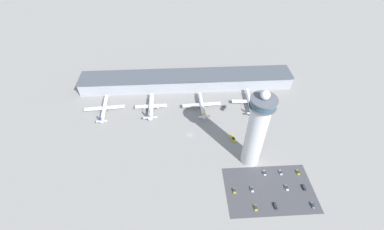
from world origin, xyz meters
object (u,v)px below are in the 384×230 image
Objects in this scene: service_truck_baggage at (255,120)px; car_maroon_suv at (313,205)px; service_truck_fuel at (224,108)px; car_navy_sedan at (281,172)px; airplane_gate_charlie at (202,105)px; car_white_wagon at (256,208)px; car_green_van at (298,172)px; car_yellow_taxi at (252,189)px; service_truck_catering at (233,139)px; car_black_suv at (275,206)px; control_tower at (256,131)px; airplane_gate_delta at (250,101)px; airplane_gate_alpha at (104,108)px; car_grey_coupe at (264,173)px; car_red_hatchback at (287,188)px; airplane_gate_bravo at (151,106)px; car_blue_compact at (234,191)px; car_silver_sedan at (304,187)px.

service_truck_baggage is 1.84× the size of car_maroon_suv.
service_truck_fuel reaches higher than car_navy_sedan.
airplane_gate_charlie is 7.98× the size of car_maroon_suv.
car_white_wagon is at bearing -133.68° from car_navy_sedan.
car_yellow_taxi is at bearing -162.00° from car_green_van.
car_black_suv is (18.61, -62.00, -0.35)m from service_truck_catering.
control_tower is 14.86× the size of car_maroon_suv.
airplane_gate_delta is 108.90m from car_white_wagon.
service_truck_catering is at bearing 106.71° from car_black_suv.
airplane_gate_alpha is 155.32m from car_grey_coupe.
airplane_gate_charlie is 8.95× the size of car_yellow_taxi.
car_red_hatchback is at bearing -135.81° from car_green_van.
airplane_gate_delta is (14.68, 66.61, -29.59)m from control_tower.
airplane_gate_delta is at bearing 94.23° from car_red_hatchback.
control_tower is at bearing 83.65° from car_white_wagon.
airplane_gate_bravo reaches higher than car_black_suv.
service_truck_baggage is 2.02× the size of car_green_van.
airplane_gate_delta is 80.49m from car_navy_sedan.
airplane_gate_alpha is 1.10× the size of airplane_gate_bravo.
airplane_gate_bravo is at bearing 126.14° from car_white_wagon.
airplane_gate_bravo is 0.94× the size of airplane_gate_delta.
car_blue_compact is 50.81m from car_silver_sedan.
airplane_gate_alpha is at bearing 160.07° from service_truck_catering.
car_silver_sedan is at bearing -28.47° from car_grey_coupe.
service_truck_baggage is at bearing 103.47° from car_maroon_suv.
car_maroon_suv is 1.08× the size of car_white_wagon.
car_red_hatchback is 19.61m from car_maroon_suv.
car_blue_compact is (-5.49, -89.13, -0.40)m from service_truck_fuel.
airplane_gate_delta is 93.58m from car_red_hatchback.
car_yellow_taxi reaches higher than car_silver_sedan.
service_truck_catering is 1.94× the size of car_green_van.
service_truck_fuel is (-25.87, -4.36, -3.04)m from airplane_gate_delta.
airplane_gate_bravo is 83.79m from service_truck_catering.
car_black_suv is (-5.45, -106.47, -3.41)m from airplane_gate_delta.
service_truck_baggage reaches higher than car_blue_compact.
car_silver_sedan is (24.89, 12.78, -0.03)m from car_black_suv.
airplane_gate_alpha is 9.11× the size of car_grey_coupe.
car_navy_sedan is (6.60, -80.14, -3.48)m from airplane_gate_delta.
service_truck_fuel is at bearing -2.06° from airplane_gate_bravo.
car_black_suv is at bearing -37.67° from airplane_gate_alpha.
control_tower reaches higher than car_green_van.
control_tower reaches higher than airplane_gate_delta.
car_blue_compact is (64.75, -91.66, -3.65)m from airplane_gate_bravo.
airplane_gate_delta is 4.28× the size of service_truck_baggage.
service_truck_fuel reaches higher than car_silver_sedan.
car_blue_compact is 0.86× the size of car_black_suv.
car_white_wagon is (-39.48, 0.44, -0.09)m from car_maroon_suv.
airplane_gate_alpha is 5.38× the size of service_truck_fuel.
car_yellow_taxi is at bearing -133.65° from car_grey_coupe.
car_silver_sedan is at bearing 27.19° from car_black_suv.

